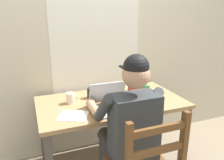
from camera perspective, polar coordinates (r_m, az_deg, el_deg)
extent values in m
cube|color=beige|center=(2.39, -4.21, 11.71)|extent=(6.00, 0.04, 2.60)
cube|color=white|center=(2.38, -4.06, 8.85)|extent=(0.96, 0.01, 1.03)
cube|color=beige|center=(2.51, -3.76, -3.41)|extent=(1.02, 0.06, 0.04)
cube|color=#9E7A51|center=(2.12, -0.24, -5.75)|extent=(1.35, 0.74, 0.03)
cube|color=#4C4742|center=(2.32, 17.86, -14.38)|extent=(0.06, 0.06, 0.68)
cube|color=#4C4742|center=(2.45, -17.22, -12.58)|extent=(0.06, 0.06, 0.68)
cube|color=#4C4742|center=(2.78, 9.58, -8.27)|extent=(0.06, 0.06, 0.68)
cube|color=#33383D|center=(1.64, 5.70, -12.03)|extent=(0.34, 0.20, 0.50)
sphere|color=tan|center=(1.49, 6.14, 1.37)|extent=(0.19, 0.19, 0.19)
sphere|color=black|center=(1.47, 6.21, 3.32)|extent=(0.17, 0.17, 0.17)
cube|color=black|center=(1.55, 4.75, 3.35)|extent=(0.13, 0.10, 0.01)
cylinder|color=#38383D|center=(1.89, 0.10, -16.41)|extent=(0.13, 0.40, 0.13)
cylinder|color=#38383D|center=(1.96, 5.20, -15.29)|extent=(0.13, 0.40, 0.13)
cylinder|color=#38383D|center=(2.18, -1.92, -18.92)|extent=(0.10, 0.10, 0.48)
cylinder|color=#38383D|center=(2.24, 2.65, -17.93)|extent=(0.10, 0.10, 0.48)
cylinder|color=#33383D|center=(1.58, -2.19, -7.27)|extent=(0.10, 0.25, 0.26)
cylinder|color=tan|center=(1.82, -4.54, -7.45)|extent=(0.07, 0.28, 0.07)
sphere|color=tan|center=(1.95, -5.46, -5.79)|extent=(0.08, 0.08, 0.08)
cylinder|color=#33383D|center=(1.74, 10.43, -5.18)|extent=(0.10, 0.25, 0.26)
cylinder|color=tan|center=(1.96, 6.77, -5.66)|extent=(0.07, 0.28, 0.07)
sphere|color=tan|center=(2.07, 4.73, -4.32)|extent=(0.08, 0.08, 0.08)
cube|color=brown|center=(1.52, 17.90, -15.94)|extent=(0.04, 0.04, 0.48)
cube|color=brown|center=(1.41, 11.64, -17.27)|extent=(0.36, 0.02, 0.04)
cube|color=brown|center=(1.33, 12.00, -12.29)|extent=(0.36, 0.02, 0.04)
cube|color=#ADAFB2|center=(1.89, 0.44, -7.80)|extent=(0.33, 0.23, 0.02)
cube|color=silver|center=(1.89, 0.44, -7.54)|extent=(0.29, 0.17, 0.00)
cube|color=#ADAFB2|center=(1.99, -1.24, -3.15)|extent=(0.33, 0.10, 0.21)
cube|color=#4C515B|center=(1.99, -1.24, -3.15)|extent=(0.29, 0.08, 0.18)
ellipsoid|color=#ADAFB2|center=(2.00, 6.65, -6.26)|extent=(0.06, 0.10, 0.03)
cylinder|color=beige|center=(2.07, -10.62, -4.59)|extent=(0.07, 0.07, 0.10)
torus|color=beige|center=(2.08, -9.29, -4.30)|extent=(0.05, 0.01, 0.05)
cylinder|color=#38281E|center=(2.31, 0.12, -2.06)|extent=(0.07, 0.07, 0.09)
torus|color=#38281E|center=(2.32, 1.24, -1.80)|extent=(0.05, 0.01, 0.05)
cylinder|color=black|center=(2.17, -5.43, -3.33)|extent=(0.07, 0.07, 0.10)
torus|color=black|center=(2.18, -4.20, -3.05)|extent=(0.05, 0.01, 0.05)
cube|color=#BC332D|center=(2.36, 6.43, -2.61)|extent=(0.17, 0.12, 0.02)
cube|color=#BC332D|center=(2.35, 6.89, -2.09)|extent=(0.20, 0.13, 0.02)
cube|color=#38844C|center=(2.36, 6.87, -1.49)|extent=(0.21, 0.13, 0.02)
cube|color=white|center=(1.84, -9.86, -9.00)|extent=(0.29, 0.27, 0.01)
cube|color=silver|center=(2.04, 8.77, -6.16)|extent=(0.28, 0.22, 0.01)
cube|color=#C63D33|center=(2.17, 1.28, -4.61)|extent=(0.14, 0.10, 0.00)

